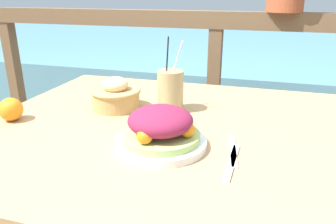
% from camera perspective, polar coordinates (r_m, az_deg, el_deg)
% --- Properties ---
extents(patio_table, '(1.15, 1.00, 0.71)m').
position_cam_1_polar(patio_table, '(1.03, -0.16, -6.59)').
color(patio_table, tan).
rests_on(patio_table, ground_plane).
extents(railing_fence, '(2.80, 0.08, 0.99)m').
position_cam_1_polar(railing_fence, '(1.84, 8.19, 9.48)').
color(railing_fence, brown).
rests_on(railing_fence, ground_plane).
extents(sea_backdrop, '(12.00, 4.00, 0.51)m').
position_cam_1_polar(sea_backdrop, '(4.38, 13.04, 8.83)').
color(sea_backdrop, '#568EA8').
rests_on(sea_backdrop, ground_plane).
extents(salad_plate, '(0.24, 0.24, 0.11)m').
position_cam_1_polar(salad_plate, '(0.85, -1.31, -3.14)').
color(salad_plate, white).
rests_on(salad_plate, patio_table).
extents(drink_glass, '(0.09, 0.09, 0.25)m').
position_cam_1_polar(drink_glass, '(1.10, 0.43, 3.72)').
color(drink_glass, tan).
rests_on(drink_glass, patio_table).
extents(bread_basket, '(0.17, 0.17, 0.11)m').
position_cam_1_polar(bread_basket, '(1.14, -9.06, 2.87)').
color(bread_basket, tan).
rests_on(bread_basket, patio_table).
extents(fork, '(0.04, 0.18, 0.00)m').
position_cam_1_polar(fork, '(0.86, 11.21, -6.55)').
color(fork, silver).
rests_on(fork, patio_table).
extents(knife, '(0.02, 0.18, 0.00)m').
position_cam_1_polar(knife, '(0.81, 11.07, -8.51)').
color(knife, silver).
rests_on(knife, patio_table).
extents(orange_near_basket, '(0.07, 0.07, 0.07)m').
position_cam_1_polar(orange_near_basket, '(1.14, -25.68, 0.42)').
color(orange_near_basket, orange).
rests_on(orange_near_basket, patio_table).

